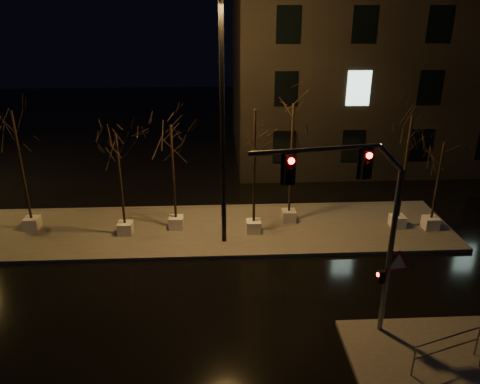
{
  "coord_description": "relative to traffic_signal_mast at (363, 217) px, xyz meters",
  "views": [
    {
      "loc": [
        0.18,
        -13.53,
        10.02
      ],
      "look_at": [
        1.06,
        3.92,
        2.8
      ],
      "focal_mm": 35.0,
      "sensor_mm": 36.0,
      "label": 1
    }
  ],
  "objects": [
    {
      "name": "ground",
      "position": [
        -4.3,
        1.66,
        -4.28
      ],
      "size": [
        90.0,
        90.0,
        0.0
      ],
      "primitive_type": "plane",
      "color": "black",
      "rests_on": "ground"
    },
    {
      "name": "median",
      "position": [
        -4.3,
        7.66,
        -4.2
      ],
      "size": [
        22.0,
        5.0,
        0.15
      ],
      "primitive_type": "cube",
      "color": "#4F4C46",
      "rests_on": "ground"
    },
    {
      "name": "sidewalk_corner",
      "position": [
        3.2,
        -1.84,
        -4.2
      ],
      "size": [
        7.0,
        5.0,
        0.15
      ],
      "primitive_type": "cube",
      "color": "#4F4C46",
      "rests_on": "ground"
    },
    {
      "name": "building",
      "position": [
        9.7,
        19.66,
        3.22
      ],
      "size": [
        25.0,
        12.0,
        15.0
      ],
      "primitive_type": "cube",
      "color": "black",
      "rests_on": "ground"
    },
    {
      "name": "tree_0",
      "position": [
        -12.76,
        8.05,
        0.18
      ],
      "size": [
        1.8,
        1.8,
        5.68
      ],
      "color": "silver",
      "rests_on": "median"
    },
    {
      "name": "tree_1",
      "position": [
        -8.36,
        7.31,
        -0.5
      ],
      "size": [
        1.8,
        1.8,
        4.78
      ],
      "color": "silver",
      "rests_on": "median"
    },
    {
      "name": "tree_2",
      "position": [
        -6.1,
        7.79,
        -0.31
      ],
      "size": [
        1.8,
        1.8,
        5.03
      ],
      "color": "silver",
      "rests_on": "median"
    },
    {
      "name": "tree_3",
      "position": [
        -2.54,
        7.2,
        0.28
      ],
      "size": [
        1.8,
        1.8,
        5.81
      ],
      "color": "silver",
      "rests_on": "median"
    },
    {
      "name": "tree_4",
      "position": [
        -0.76,
        8.24,
        0.3
      ],
      "size": [
        1.8,
        1.8,
        5.84
      ],
      "color": "silver",
      "rests_on": "median"
    },
    {
      "name": "tree_5",
      "position": [
        4.23,
        7.4,
        -0.02
      ],
      "size": [
        1.8,
        1.8,
        5.41
      ],
      "color": "silver",
      "rests_on": "median"
    },
    {
      "name": "tree_6",
      "position": [
        5.7,
        7.15,
        -0.9
      ],
      "size": [
        1.8,
        1.8,
        4.25
      ],
      "color": "silver",
      "rests_on": "median"
    },
    {
      "name": "traffic_signal_mast",
      "position": [
        0.0,
        0.0,
        0.0
      ],
      "size": [
        5.1,
        0.83,
        6.28
      ],
      "rotation": [
        0.0,
        0.0,
        0.16
      ],
      "color": "slate",
      "rests_on": "sidewalk_corner"
    },
    {
      "name": "streetlight_main",
      "position": [
        -3.9,
        6.42,
        1.73
      ],
      "size": [
        2.48,
        1.1,
        10.14
      ],
      "rotation": [
        0.0,
        0.0,
        -0.34
      ],
      "color": "black",
      "rests_on": "median"
    },
    {
      "name": "guard_rail_a",
      "position": [
        2.36,
        -1.5,
        -3.45
      ],
      "size": [
        2.27,
        0.79,
        1.03
      ],
      "rotation": [
        0.0,
        0.0,
        0.32
      ],
      "color": "slate",
      "rests_on": "sidewalk_corner"
    }
  ]
}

